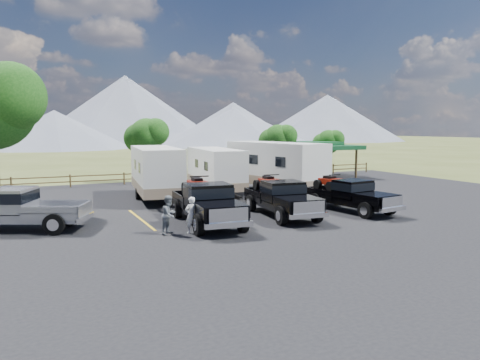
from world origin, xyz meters
name	(u,v)px	position (x,y,z in m)	size (l,w,h in m)	color
ground	(289,225)	(0.00, 0.00, 0.00)	(320.00, 320.00, 0.00)	#495022
asphalt_lot	(259,214)	(0.00, 3.00, 0.02)	(44.00, 34.00, 0.04)	black
stall_lines	(251,210)	(0.00, 4.00, 0.04)	(12.12, 5.50, 0.01)	gold
tree_ne_a	(278,139)	(8.97, 17.01, 3.48)	(3.11, 2.92, 4.76)	black
tree_ne_b	(328,142)	(14.98, 18.01, 3.13)	(2.77, 2.59, 4.27)	black
tree_north	(146,136)	(-2.03, 19.02, 3.83)	(3.46, 3.24, 5.25)	black
rail_fence	(196,174)	(2.00, 18.50, 0.61)	(36.12, 0.12, 1.00)	brown
pavilion	(317,146)	(13.00, 17.00, 2.79)	(6.20, 6.20, 3.22)	brown
mountain_range	(38,113)	(-7.63, 105.98, 7.87)	(209.00, 71.00, 20.00)	slate
rig_left	(207,202)	(-3.43, 1.69, 1.07)	(2.67, 6.56, 2.14)	black
rig_center	(281,197)	(0.69, 1.95, 1.01)	(2.55, 6.19, 2.02)	black
rig_right	(349,194)	(4.73, 1.61, 0.95)	(2.63, 5.89, 1.90)	black
trailer_left	(156,172)	(-3.63, 10.03, 1.74)	(3.33, 9.40, 3.25)	white
trailer_center	(215,170)	(0.71, 10.93, 1.63)	(2.93, 8.80, 3.04)	white
trailer_right	(275,167)	(4.52, 9.39, 1.85)	(4.07, 10.01, 3.46)	white
pickup_silver	(16,208)	(-11.48, 3.90, 1.01)	(6.50, 4.31, 1.87)	gray
person_a	(191,215)	(-4.70, 0.20, 0.82)	(0.57, 0.37, 1.56)	white
person_b	(169,215)	(-5.61, 0.42, 0.87)	(0.80, 0.63, 1.65)	slate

